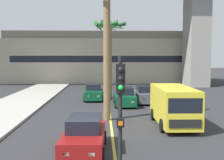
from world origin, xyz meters
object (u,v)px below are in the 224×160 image
car_queue_second (84,136)px  palm_tree_mid_median (110,38)px  traffic_light_median_near (120,111)px  car_queue_third (145,95)px  car_queue_front (94,92)px  delivery_van (173,105)px  palm_tree_near_median (107,12)px  car_queue_fourth (125,97)px

car_queue_second → palm_tree_mid_median: bearing=84.9°
traffic_light_median_near → palm_tree_mid_median: (0.23, 21.59, 3.37)m
car_queue_third → palm_tree_mid_median: (-3.16, 3.40, 5.37)m
car_queue_front → car_queue_second: (0.09, -15.51, 0.00)m
delivery_van → traffic_light_median_near: (-3.81, -9.34, 1.43)m
car_queue_front → palm_tree_near_median: (1.19, -9.10, 6.36)m
car_queue_third → traffic_light_median_near: size_ratio=0.98×
car_queue_third → palm_tree_near_median: bearing=-116.5°
car_queue_front → palm_tree_mid_median: size_ratio=0.52×
palm_tree_mid_median → traffic_light_median_near: bearing=-90.6°
car_queue_second → traffic_light_median_near: bearing=-74.5°
car_queue_third → traffic_light_median_near: (-3.39, -18.19, 1.99)m
car_queue_front → traffic_light_median_near: (1.37, -20.12, 1.99)m
car_queue_second → palm_tree_near_median: 9.10m
car_queue_fourth → palm_tree_near_median: (-1.59, -5.72, 6.36)m
car_queue_front → car_queue_third: size_ratio=1.00×
car_queue_fourth → delivery_van: delivery_van is taller
car_queue_fourth → palm_tree_mid_median: palm_tree_mid_median is taller
car_queue_fourth → car_queue_front: bearing=129.5°
palm_tree_mid_median → car_queue_third: bearing=-47.1°
car_queue_fourth → palm_tree_near_median: palm_tree_near_median is taller
car_queue_fourth → delivery_van: size_ratio=0.78×
car_queue_front → palm_tree_mid_median: palm_tree_mid_median is taller
car_queue_front → palm_tree_near_median: palm_tree_near_median is taller
car_queue_front → palm_tree_near_median: 11.17m
car_queue_fourth → palm_tree_near_median: size_ratio=0.45×
car_queue_third → palm_tree_near_median: palm_tree_near_median is taller
delivery_van → palm_tree_mid_median: palm_tree_mid_median is taller
car_queue_fourth → car_queue_second: bearing=-102.5°
car_queue_fourth → palm_tree_near_median: 8.70m
car_queue_third → palm_tree_mid_median: palm_tree_mid_median is taller
traffic_light_median_near → palm_tree_near_median: palm_tree_near_median is taller
car_queue_second → traffic_light_median_near: traffic_light_median_near is taller
traffic_light_median_near → palm_tree_mid_median: size_ratio=0.53×
car_queue_fourth → palm_tree_mid_median: (-1.18, 4.85, 5.37)m
car_queue_third → traffic_light_median_near: 18.61m
car_queue_third → palm_tree_mid_median: 7.10m
delivery_van → palm_tree_mid_median: bearing=106.3°
car_queue_third → delivery_van: 8.88m
car_queue_front → palm_tree_mid_median: bearing=42.6°
delivery_van → palm_tree_near_median: bearing=157.1°
car_queue_front → car_queue_third: 5.14m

